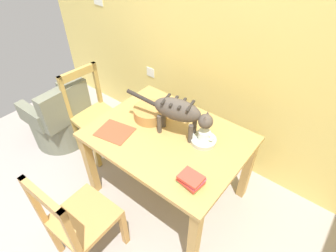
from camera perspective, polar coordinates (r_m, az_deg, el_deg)
name	(u,v)px	position (r m, az deg, el deg)	size (l,w,h in m)	color
wall_rear	(226,42)	(2.51, 11.89, 16.65)	(4.80, 0.11, 2.50)	#EDD371
dining_table	(168,143)	(2.27, 0.00, -3.62)	(1.24, 0.93, 0.74)	tan
cat	(180,112)	(2.07, 2.45, 2.96)	(0.71, 0.23, 0.33)	#4B433A
saucer_bowl	(203,140)	(2.16, 7.36, -2.96)	(0.20, 0.20, 0.04)	#B1BAAC
coffee_mug	(204,135)	(2.12, 7.56, -1.88)	(0.13, 0.09, 0.08)	white
magazine	(115,132)	(2.28, -11.00, -1.19)	(0.27, 0.23, 0.01)	#DD472C
book_stack	(191,180)	(1.86, 4.84, -11.04)	(0.17, 0.14, 0.07)	#479853
wicker_basket	(150,113)	(2.36, -3.69, 2.81)	(0.29, 0.29, 0.10)	#AD7E41
wooden_chair_near	(94,115)	(2.98, -15.08, 2.24)	(0.45, 0.45, 0.93)	tan
wooden_chair_far	(79,220)	(2.17, -18.05, -18.00)	(0.43, 0.43, 0.93)	#B68648
wicker_armchair	(60,121)	(3.31, -21.47, 1.00)	(0.61, 0.61, 0.78)	slate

